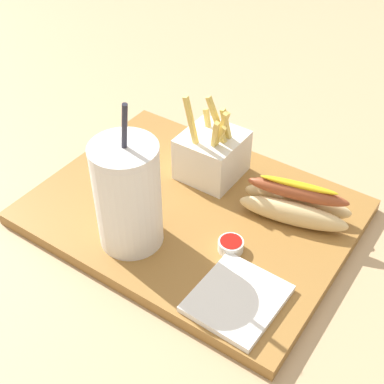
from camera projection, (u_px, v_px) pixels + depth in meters
The scene contains 8 objects.
ground_plane at pixel (192, 221), 0.82m from camera, with size 2.40×2.40×0.02m, color tan.
food_tray at pixel (192, 212), 0.81m from camera, with size 0.46×0.35×0.02m, color olive.
soda_cup at pixel (128, 195), 0.70m from camera, with size 0.09×0.09×0.22m.
fries_basket at pixel (212, 154), 0.84m from camera, with size 0.09×0.09×0.15m.
hot_dog_1 at pixel (295, 204), 0.77m from camera, with size 0.17×0.09×0.07m.
ketchup_cup_1 at pixel (108, 169), 0.86m from camera, with size 0.04×0.04×0.02m.
ketchup_cup_2 at pixel (231, 245), 0.73m from camera, with size 0.04×0.04×0.02m.
napkin_stack at pixel (237, 299), 0.67m from camera, with size 0.10×0.12×0.01m, color white.
Camera 1 is at (0.34, -0.49, 0.56)m, focal length 49.65 mm.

